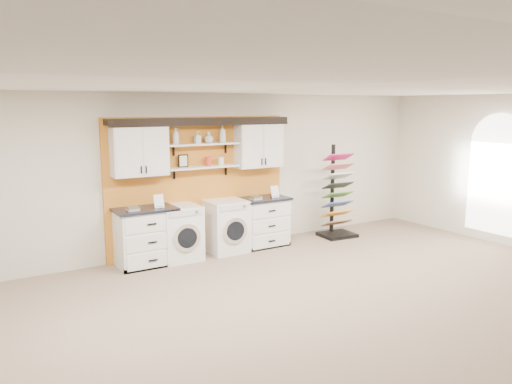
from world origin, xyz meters
TOP-DOWN VIEW (x-y plane):
  - floor at (0.00, 0.00)m, footprint 10.00×10.00m
  - ceiling at (0.00, 0.00)m, footprint 10.00×10.00m
  - wall_back at (0.00, 4.00)m, footprint 10.00×0.00m
  - accent_panel at (0.00, 3.96)m, footprint 3.40×0.07m
  - upper_cabinet_left at (-1.13, 3.79)m, footprint 0.90×0.35m
  - upper_cabinet_right at (1.13, 3.79)m, footprint 0.90×0.35m
  - shelf_lower at (0.00, 3.80)m, footprint 1.32×0.28m
  - shelf_upper at (0.00, 3.80)m, footprint 1.32×0.28m
  - crown_molding at (0.00, 3.81)m, footprint 3.30×0.41m
  - window_arched at (4.94, 1.50)m, footprint 0.06×1.10m
  - picture_frame at (-0.35, 3.85)m, footprint 0.18×0.02m
  - canister_red at (0.10, 3.80)m, footprint 0.11×0.11m
  - canister_cream at (0.35, 3.80)m, footprint 0.10×0.10m
  - base_cabinet_left at (-1.13, 3.64)m, footprint 0.97×0.66m
  - base_cabinet_right at (1.13, 3.64)m, footprint 0.93×0.66m
  - washer at (-0.55, 3.64)m, footprint 0.67×0.71m
  - dryer at (0.35, 3.64)m, footprint 0.67×0.71m
  - sample_rack at (2.75, 3.43)m, footprint 0.71×0.61m
  - soap_bottle_a at (-0.49, 3.80)m, footprint 0.14×0.13m
  - soap_bottle_b at (-0.10, 3.80)m, footprint 0.09×0.09m
  - soap_bottle_c at (0.12, 3.80)m, footprint 0.21×0.21m
  - soap_bottle_d at (0.39, 3.80)m, footprint 0.16×0.16m

SIDE VIEW (x-z plane):
  - floor at x=0.00m, z-range 0.00..0.00m
  - base_cabinet_right at x=1.13m, z-range 0.00..0.91m
  - dryer at x=0.35m, z-range 0.00..0.93m
  - washer at x=-0.55m, z-range 0.00..0.93m
  - base_cabinet_left at x=-1.13m, z-range 0.00..0.95m
  - sample_rack at x=2.75m, z-range -0.35..1.48m
  - accent_panel at x=0.00m, z-range 0.00..2.40m
  - window_arched at x=4.94m, z-range 0.26..2.51m
  - wall_back at x=0.00m, z-range -3.60..6.40m
  - shelf_lower at x=0.00m, z-range 1.52..1.54m
  - canister_cream at x=0.35m, z-range 1.54..1.69m
  - canister_red at x=0.10m, z-range 1.54..1.71m
  - picture_frame at x=-0.35m, z-range 1.54..1.77m
  - upper_cabinet_left at x=-1.13m, z-range 1.46..2.30m
  - upper_cabinet_right at x=1.13m, z-range 1.46..2.30m
  - shelf_upper at x=0.00m, z-range 1.92..1.94m
  - soap_bottle_c at x=0.12m, z-range 1.94..2.14m
  - soap_bottle_b at x=-0.10m, z-range 1.95..2.15m
  - soap_bottle_a at x=-0.49m, z-range 1.95..2.22m
  - soap_bottle_d at x=0.39m, z-range 1.94..2.25m
  - crown_molding at x=0.00m, z-range 2.26..2.39m
  - ceiling at x=0.00m, z-range 2.80..2.80m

